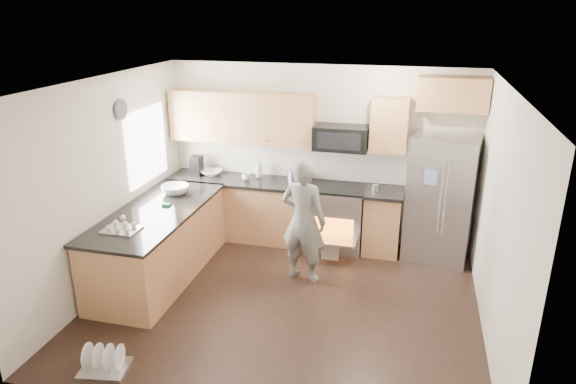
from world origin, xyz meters
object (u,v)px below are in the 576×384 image
(refrigerator, at_px, (441,199))
(person, at_px, (304,221))
(stove_range, at_px, (338,203))
(dish_rack, at_px, (104,363))

(refrigerator, height_order, person, refrigerator)
(stove_range, bearing_deg, person, -104.24)
(refrigerator, distance_m, dish_rack, 4.65)
(stove_range, distance_m, refrigerator, 1.43)
(person, bearing_deg, refrigerator, -135.56)
(stove_range, xyz_separation_m, dish_rack, (-1.76, -3.29, -0.60))
(refrigerator, relative_size, dish_rack, 3.49)
(person, bearing_deg, dish_rack, 68.35)
(refrigerator, bearing_deg, person, -137.65)
(person, relative_size, dish_rack, 3.25)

